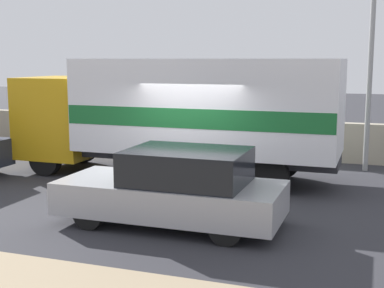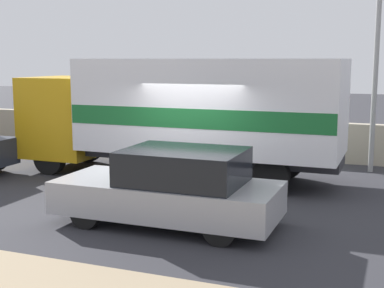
{
  "view_description": "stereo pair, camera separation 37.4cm",
  "coord_description": "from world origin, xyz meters",
  "views": [
    {
      "loc": [
        4.09,
        -10.36,
        3.06
      ],
      "look_at": [
        0.27,
        0.53,
        1.23
      ],
      "focal_mm": 50.0,
      "sensor_mm": 36.0,
      "label": 1
    },
    {
      "loc": [
        4.44,
        -10.23,
        3.06
      ],
      "look_at": [
        0.27,
        0.53,
        1.23
      ],
      "focal_mm": 50.0,
      "sensor_mm": 36.0,
      "label": 2
    }
  ],
  "objects": [
    {
      "name": "ground_plane",
      "position": [
        0.0,
        0.0,
        0.0
      ],
      "size": [
        80.0,
        80.0,
        0.0
      ],
      "primitive_type": "plane",
      "color": "#2D2D33"
    },
    {
      "name": "stone_wall_backdrop",
      "position": [
        0.0,
        6.02,
        0.6
      ],
      "size": [
        60.0,
        0.35,
        1.19
      ],
      "color": "#A39984",
      "rests_on": "ground_plane"
    },
    {
      "name": "street_lamp",
      "position": [
        3.82,
        4.95,
        4.19
      ],
      "size": [
        0.56,
        0.28,
        7.28
      ],
      "color": "gray",
      "rests_on": "ground_plane"
    },
    {
      "name": "box_truck",
      "position": [
        -0.67,
        2.45,
        1.74
      ],
      "size": [
        8.47,
        2.54,
        3.07
      ],
      "rotation": [
        0.0,
        0.0,
        3.14
      ],
      "color": "gold",
      "rests_on": "ground_plane"
    },
    {
      "name": "car_hatchback",
      "position": [
        0.62,
        -1.39,
        0.7
      ],
      "size": [
        4.15,
        1.75,
        1.44
      ],
      "rotation": [
        0.0,
        0.0,
        3.14
      ],
      "color": "#9E9EA3",
      "rests_on": "ground_plane"
    }
  ]
}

